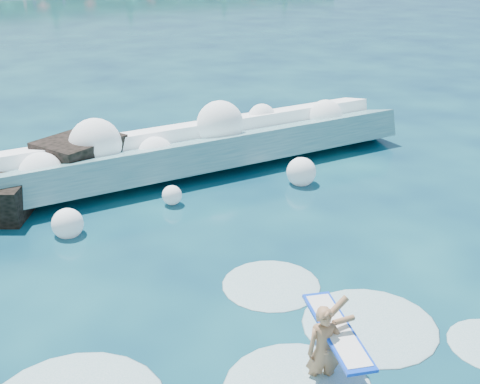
{
  "coord_description": "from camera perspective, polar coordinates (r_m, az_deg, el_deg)",
  "views": [
    {
      "loc": [
        -4.69,
        -8.87,
        6.54
      ],
      "look_at": [
        1.5,
        2.0,
        1.2
      ],
      "focal_mm": 45.0,
      "sensor_mm": 36.0,
      "label": 1
    }
  ],
  "objects": [
    {
      "name": "surfer_with_board",
      "position": [
        9.89,
        8.22,
        -14.26
      ],
      "size": [
        1.16,
        2.79,
        1.55
      ],
      "color": "#A6734D",
      "rests_on": "ground"
    },
    {
      "name": "wave_spray",
      "position": [
        17.48,
        -10.57,
        4.14
      ],
      "size": [
        14.82,
        4.45,
        2.05
      ],
      "color": "white",
      "rests_on": "ground"
    },
    {
      "name": "surf_foam",
      "position": [
        10.18,
        1.36,
        -16.88
      ],
      "size": [
        9.01,
        6.08,
        0.14
      ],
      "color": "silver",
      "rests_on": "ground"
    },
    {
      "name": "breaking_wave",
      "position": [
        17.78,
        -10.09,
        2.98
      ],
      "size": [
        17.6,
        2.76,
        1.52
      ],
      "color": "teal",
      "rests_on": "ground"
    },
    {
      "name": "ground",
      "position": [
        11.98,
        -1.52,
        -9.99
      ],
      "size": [
        200.0,
        200.0,
        0.0
      ],
      "primitive_type": "plane",
      "color": "#082541",
      "rests_on": "ground"
    }
  ]
}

